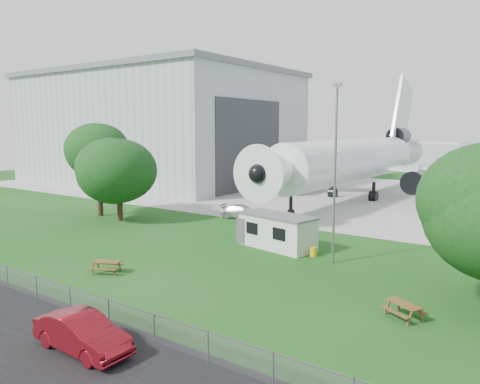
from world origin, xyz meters
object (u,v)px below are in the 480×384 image
Objects in this scene: site_cabin at (277,231)px; hangar at (160,127)px; car_centre_sedan at (82,333)px; airliner at (356,158)px; picnic_west at (107,273)px; picnic_east at (403,318)px.

hangar is at bearing 145.16° from site_cabin.
hangar reaches higher than car_centre_sedan.
airliner reaches higher than picnic_west.
site_cabin is 3.86× the size of picnic_west.
site_cabin reaches higher than car_centre_sedan.
car_centre_sedan is (43.13, -47.81, -8.63)m from hangar.
site_cabin is (40.98, -28.52, -8.09)m from hangar.
picnic_west is at bearing -115.71° from site_cabin.
hangar is at bearing 179.78° from airliner.
airliner is 40.58m from picnic_east.
picnic_east is (52.98, -36.61, -9.41)m from hangar.
picnic_west and picnic_east have the same top height.
airliner reaches higher than picnic_east.
picnic_west is (-0.67, -40.17, -5.27)m from airliner.
picnic_west is at bearing -90.95° from airliner.
airliner is 40.52m from picnic_west.
hangar is at bearing 105.41° from picnic_west.
picnic_east is (17.67, 3.70, 0.00)m from picnic_west.
site_cabin is at bearing -79.99° from airliner.
site_cabin is at bearing -34.84° from hangar.
site_cabin reaches higher than picnic_east.
site_cabin is 19.41m from car_centre_sedan.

